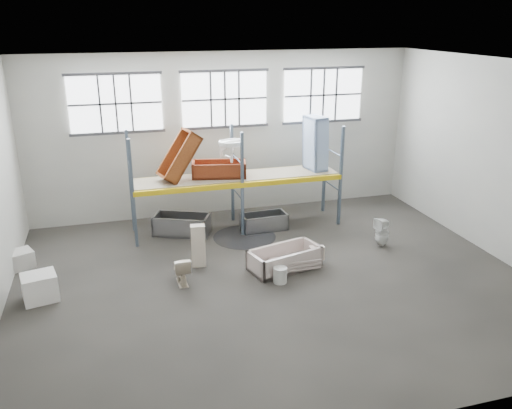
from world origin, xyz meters
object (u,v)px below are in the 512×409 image
object	(u,v)px
blue_tub_upright	(315,143)
bucket	(280,275)
bathtub_beige	(285,258)
toilet_beige	(181,270)
cistern_tall	(198,246)
carton_near	(40,287)
steel_tub_right	(264,222)
toilet_white	(382,232)
steel_tub_left	(182,225)
rust_tub_flat	(219,169)

from	to	relation	value
blue_tub_upright	bucket	world-z (taller)	blue_tub_upright
bathtub_beige	toilet_beige	bearing A→B (deg)	166.72
cistern_tall	bucket	xyz separation A→B (m)	(1.69, -1.40, -0.36)
toilet_beige	bucket	bearing A→B (deg)	163.43
cistern_tall	bucket	size ratio (longest dim) A/B	2.86
blue_tub_upright	carton_near	size ratio (longest dim) A/B	2.25
bucket	carton_near	size ratio (longest dim) A/B	0.53
steel_tub_right	bucket	distance (m)	3.31
bathtub_beige	cistern_tall	world-z (taller)	cistern_tall
bucket	carton_near	world-z (taller)	carton_near
blue_tub_upright	bucket	distance (m)	4.88
toilet_beige	toilet_white	size ratio (longest dim) A/B	0.85
toilet_beige	cistern_tall	world-z (taller)	cistern_tall
toilet_beige	toilet_white	world-z (taller)	toilet_white
steel_tub_right	bucket	xyz separation A→B (m)	(-0.58, -3.26, -0.05)
blue_tub_upright	carton_near	world-z (taller)	blue_tub_upright
cistern_tall	steel_tub_left	size ratio (longest dim) A/B	0.69
toilet_white	steel_tub_left	distance (m)	5.65
toilet_beige	carton_near	bearing A→B (deg)	-2.93
steel_tub_right	rust_tub_flat	world-z (taller)	rust_tub_flat
steel_tub_left	bucket	distance (m)	4.01
toilet_beige	steel_tub_right	size ratio (longest dim) A/B	0.52
bathtub_beige	steel_tub_right	distance (m)	2.59
bathtub_beige	cistern_tall	xyz separation A→B (m)	(-2.04, 0.72, 0.29)
steel_tub_left	toilet_beige	bearing A→B (deg)	-98.55
rust_tub_flat	blue_tub_upright	world-z (taller)	blue_tub_upright
toilet_white	steel_tub_right	bearing A→B (deg)	-140.84
steel_tub_right	steel_tub_left	bearing A→B (deg)	172.27
toilet_beige	blue_tub_upright	world-z (taller)	blue_tub_upright
cistern_tall	toilet_white	size ratio (longest dim) A/B	1.35
rust_tub_flat	toilet_beige	bearing A→B (deg)	-117.23
steel_tub_right	blue_tub_upright	size ratio (longest dim) A/B	0.82
toilet_beige	carton_near	xyz separation A→B (m)	(-3.12, 0.08, -0.04)
toilet_white	steel_tub_left	bearing A→B (deg)	-129.14
bathtub_beige	blue_tub_upright	world-z (taller)	blue_tub_upright
rust_tub_flat	bucket	xyz separation A→B (m)	(0.63, -3.74, -1.63)
steel_tub_right	bucket	world-z (taller)	steel_tub_right
toilet_beige	steel_tub_right	xyz separation A→B (m)	(2.83, 2.65, -0.10)
steel_tub_right	carton_near	world-z (taller)	carton_near
steel_tub_right	carton_near	bearing A→B (deg)	-156.61
steel_tub_left	toilet_white	bearing A→B (deg)	-24.51
blue_tub_upright	carton_near	distance (m)	8.50
toilet_beige	steel_tub_left	world-z (taller)	toilet_beige
cistern_tall	steel_tub_left	distance (m)	2.20
toilet_white	carton_near	xyz separation A→B (m)	(-8.71, -0.55, -0.10)
toilet_white	rust_tub_flat	size ratio (longest dim) A/B	0.53
toilet_beige	steel_tub_left	distance (m)	3.01
blue_tub_upright	bathtub_beige	bearing A→B (deg)	-122.95
toilet_white	carton_near	size ratio (longest dim) A/B	1.13
cistern_tall	bucket	bearing A→B (deg)	-32.65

